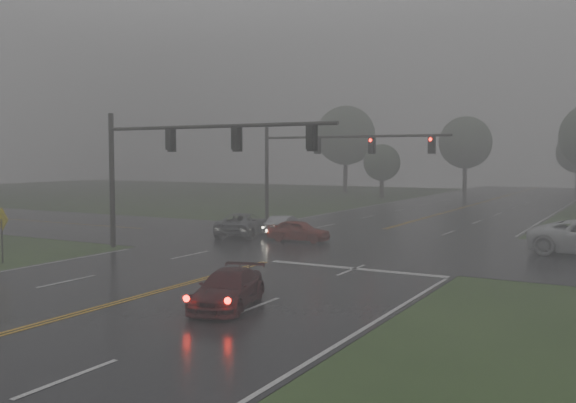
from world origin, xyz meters
The scene contains 14 objects.
ground centered at (0.00, 0.00, 0.00)m, with size 180.00×180.00×0.00m, color #2A411B.
main_road centered at (0.00, 20.00, 0.00)m, with size 18.00×160.00×0.02m, color black.
cross_street centered at (0.00, 22.00, 0.00)m, with size 120.00×14.00×0.02m, color black.
stop_bar centered at (4.50, 14.40, 0.00)m, with size 8.50×0.50×0.01m, color beige.
sedan_maroon centered at (3.72, 5.51, 0.00)m, with size 1.72×4.23×1.23m, color #3B0A0E.
sedan_red centered at (-2.16, 21.44, 0.00)m, with size 1.52×3.78×1.29m, color maroon.
sedan_silver centered at (-4.50, 23.84, 0.00)m, with size 1.31×3.77×1.24m, color #9C9EA4.
car_grey centered at (-6.60, 22.14, 0.00)m, with size 2.42×5.25×1.46m, color #54575C.
signal_gantry_near centered at (-5.87, 14.38, 5.26)m, with size 13.98×0.33×7.46m.
signal_gantry_far centered at (-5.56, 31.06, 5.24)m, with size 14.71×0.37×7.39m.
sign_diamond_west centered at (-10.76, 7.72, 1.80)m, with size 1.10×0.21×2.66m.
tree_nw_a centered at (-12.43, 61.92, 4.33)m, with size 4.49×4.49×6.59m.
tree_n_mid centered at (-6.31, 78.00, 7.02)m, with size 7.27×7.27×10.67m.
tree_nw_b centered at (-21.27, 70.79, 8.04)m, with size 8.31×8.31×12.21m.
Camera 1 is at (15.84, -12.00, 5.06)m, focal length 40.00 mm.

